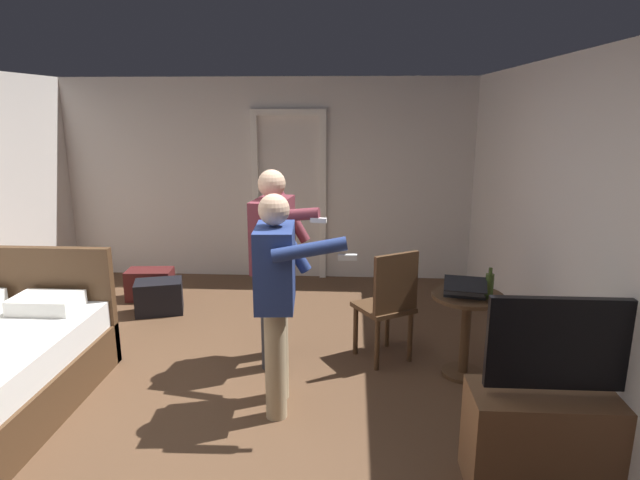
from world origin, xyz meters
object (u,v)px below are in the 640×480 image
Objects in this scene: person_blue_shirt at (277,288)px; suitcase_dark at (150,284)px; bottle_on_table at (489,285)px; person_striped_shirt at (274,253)px; laptop at (465,290)px; side_table at (466,322)px; wooden_chair at (389,302)px; suitcase_small at (159,297)px; tv_flatscreen at (559,432)px.

person_blue_shirt reaches higher than suitcase_dark.
person_striped_shirt is (-1.71, 0.24, 0.17)m from bottle_on_table.
laptop is at bearing -32.41° from suitcase_dark.
person_blue_shirt is (-1.41, -0.53, 0.17)m from laptop.
side_table is at bearing -31.54° from suitcase_dark.
laptop is 1.54× the size of bottle_on_table.
wooden_chair is 1.05m from person_striped_shirt.
suitcase_small is at bearing 143.55° from person_striped_shirt.
wooden_chair is at bearing 160.93° from side_table.
person_blue_shirt is at bearing 155.89° from tv_flatscreen.
person_striped_shirt is at bearing 140.77° from tv_flatscreen.
laptop is at bearing -7.57° from person_striped_shirt.
laptop is (-0.04, -0.04, 0.29)m from side_table.
side_table is 2.84× the size of bottle_on_table.
tv_flatscreen is 1.36m from side_table.
tv_flatscreen is at bearing -39.23° from person_striped_shirt.
tv_flatscreen is 2.44m from person_striped_shirt.
side_table is 0.38m from bottle_on_table.
person_striped_shirt is at bearing 174.14° from side_table.
tv_flatscreen is at bearing -54.38° from suitcase_small.
side_table is 0.42× the size of person_striped_shirt.
wooden_chair is at bearing 119.36° from tv_flatscreen.
wooden_chair is (-0.61, 0.21, 0.08)m from side_table.
suitcase_dark is (-1.79, 2.19, -0.75)m from person_blue_shirt.
bottle_on_table reaches higher than side_table.
suitcase_small is (-2.98, 1.20, -0.29)m from side_table.
side_table is 0.71× the size of wooden_chair.
wooden_chair is 2.04× the size of suitcase_small.
wooden_chair is 1.95× the size of suitcase_dark.
wooden_chair reaches higher than laptop.
suitcase_small is at bearing 130.88° from person_blue_shirt.
side_table is 0.44× the size of person_blue_shirt.
side_table is at bearing 48.21° from laptop.
laptop is 1.56m from person_striped_shirt.
wooden_chair is at bearing -33.17° from suitcase_dark.
tv_flatscreen is 2.41× the size of suitcase_small.
person_blue_shirt is (-1.70, 0.76, 0.56)m from tv_flatscreen.
side_table is 1.44× the size of suitcase_small.
laptop reaches higher than suitcase_small.
bottle_on_table is 1.74m from person_striped_shirt.
wooden_chair is 1.20m from person_blue_shirt.
bottle_on_table reaches higher than suitcase_dark.
tv_flatscreen is 1.67× the size of side_table.
tv_flatscreen is 1.18× the size of wooden_chair.
suitcase_dark is (-3.49, 2.95, -0.19)m from tv_flatscreen.
tv_flatscreen is 4.11m from suitcase_small.
tv_flatscreen is at bearing -84.68° from bottle_on_table.
tv_flatscreen is at bearing -24.11° from person_blue_shirt.
suitcase_small reaches higher than suitcase_dark.
laptop is 3.24m from suitcase_small.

